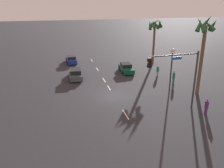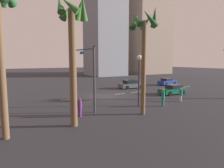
# 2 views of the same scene
# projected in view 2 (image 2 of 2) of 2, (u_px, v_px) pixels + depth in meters

# --- Properties ---
(ground_plane) EXTENTS (220.00, 220.00, 0.00)m
(ground_plane) POSITION_uv_depth(u_px,v_px,m) (104.00, 96.00, 27.88)
(ground_plane) COLOR #28282D
(lane_stripe_0) EXTENTS (1.98, 0.14, 0.01)m
(lane_stripe_0) POSITION_uv_depth(u_px,v_px,m) (187.00, 87.00, 37.27)
(lane_stripe_0) COLOR silver
(lane_stripe_0) RESTS_ON ground_plane
(lane_stripe_1) EXTENTS (1.92, 0.14, 0.01)m
(lane_stripe_1) POSITION_uv_depth(u_px,v_px,m) (164.00, 89.00, 34.06)
(lane_stripe_1) COLOR silver
(lane_stripe_1) RESTS_ON ground_plane
(lane_stripe_2) EXTENTS (2.10, 0.14, 0.01)m
(lane_stripe_2) POSITION_uv_depth(u_px,v_px,m) (137.00, 92.00, 30.98)
(lane_stripe_2) COLOR silver
(lane_stripe_2) RESTS_ON ground_plane
(lane_stripe_3) EXTENTS (1.81, 0.14, 0.01)m
(lane_stripe_3) POSITION_uv_depth(u_px,v_px,m) (120.00, 94.00, 29.31)
(lane_stripe_3) COLOR silver
(lane_stripe_3) RESTS_ON ground_plane
(lane_stripe_4) EXTENTS (2.19, 0.14, 0.01)m
(lane_stripe_4) POSITION_uv_depth(u_px,v_px,m) (68.00, 99.00, 25.16)
(lane_stripe_4) COLOR silver
(lane_stripe_4) RESTS_ON ground_plane
(car_0) EXTENTS (4.17, 1.93, 1.37)m
(car_0) POSITION_uv_depth(u_px,v_px,m) (167.00, 82.00, 40.03)
(car_0) COLOR navy
(car_0) RESTS_ON ground_plane
(car_1) EXTENTS (4.70, 2.08, 1.47)m
(car_1) POSITION_uv_depth(u_px,v_px,m) (131.00, 84.00, 35.24)
(car_1) COLOR #474C51
(car_1) RESTS_ON ground_plane
(car_2) EXTENTS (4.30, 1.97, 1.39)m
(car_2) POSITION_uv_depth(u_px,v_px,m) (173.00, 90.00, 28.98)
(car_2) COLOR #0F5138
(car_2) RESTS_ON ground_plane
(traffic_signal) EXTENTS (0.55, 5.72, 6.28)m
(traffic_signal) POSITION_uv_depth(u_px,v_px,m) (85.00, 67.00, 19.87)
(traffic_signal) COLOR #38383D
(traffic_signal) RESTS_ON ground_plane
(streetlamp) EXTENTS (0.56, 0.56, 5.52)m
(streetlamp) POSITION_uv_depth(u_px,v_px,m) (139.00, 70.00, 21.15)
(streetlamp) COLOR #2D2D33
(streetlamp) RESTS_ON ground_plane
(pedestrian_0) EXTENTS (0.43, 0.43, 1.70)m
(pedestrian_0) POSITION_uv_depth(u_px,v_px,m) (181.00, 94.00, 23.83)
(pedestrian_0) COLOR #B2A58C
(pedestrian_0) RESTS_ON ground_plane
(pedestrian_1) EXTENTS (0.49, 0.49, 1.67)m
(pedestrian_1) POSITION_uv_depth(u_px,v_px,m) (80.00, 107.00, 17.32)
(pedestrian_1) COLOR #59266B
(pedestrian_1) RESTS_ON ground_plane
(pedestrian_2) EXTENTS (0.41, 0.41, 1.87)m
(pedestrian_2) POSITION_uv_depth(u_px,v_px,m) (163.00, 97.00, 21.23)
(pedestrian_2) COLOR #1E7266
(pedestrian_2) RESTS_ON ground_plane
(palm_tree_2) EXTENTS (2.51, 2.62, 9.54)m
(palm_tree_2) POSITION_uv_depth(u_px,v_px,m) (144.00, 37.00, 17.41)
(palm_tree_2) COLOR brown
(palm_tree_2) RESTS_ON ground_plane
(palm_tree_3) EXTENTS (2.42, 2.20, 9.61)m
(palm_tree_3) POSITION_uv_depth(u_px,v_px,m) (73.00, 39.00, 14.18)
(palm_tree_3) COLOR brown
(palm_tree_3) RESTS_ON ground_plane
(building_0) EXTENTS (11.19, 12.97, 31.46)m
(building_0) POSITION_uv_depth(u_px,v_px,m) (105.00, 27.00, 64.69)
(building_0) COLOR gray
(building_0) RESTS_ON ground_plane
(building_2) EXTENTS (15.12, 14.04, 33.25)m
(building_2) POSITION_uv_depth(u_px,v_px,m) (147.00, 29.00, 74.40)
(building_2) COLOR gray
(building_2) RESTS_ON ground_plane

